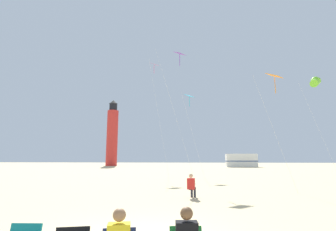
% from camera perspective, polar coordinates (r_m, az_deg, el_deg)
% --- Properties ---
extents(kite_flyer_standing, '(0.45, 0.56, 1.16)m').
position_cam_1_polar(kite_flyer_standing, '(12.72, 5.38, -15.48)').
color(kite_flyer_standing, red).
rests_on(kite_flyer_standing, ground).
extents(kite_diamond_orange, '(2.10, 2.10, 7.49)m').
position_cam_1_polar(kite_diamond_orange, '(18.06, 23.07, 7.57)').
color(kite_diamond_orange, silver).
rests_on(kite_diamond_orange, ground).
extents(kite_tube_lime, '(2.76, 3.00, 9.76)m').
position_cam_1_polar(kite_tube_lime, '(27.74, 30.57, 6.64)').
color(kite_tube_lime, silver).
rests_on(kite_tube_lime, ground).
extents(kite_diamond_violet, '(3.25, 2.68, 11.51)m').
position_cam_1_polar(kite_diamond_violet, '(23.14, 2.57, 12.83)').
color(kite_diamond_violet, silver).
rests_on(kite_diamond_violet, ground).
extents(kite_diamond_rainbow, '(2.47, 2.47, 13.73)m').
position_cam_1_polar(kite_diamond_rainbow, '(31.70, -3.09, 10.44)').
color(kite_diamond_rainbow, silver).
rests_on(kite_diamond_rainbow, ground).
extents(kite_diamond_cyan, '(2.24, 2.00, 8.88)m').
position_cam_1_polar(kite_diamond_cyan, '(27.58, 4.93, 3.82)').
color(kite_diamond_cyan, silver).
rests_on(kite_diamond_cyan, ground).
extents(lighthouse_distant, '(2.80, 2.80, 16.80)m').
position_cam_1_polar(lighthouse_distant, '(65.45, -12.58, -4.24)').
color(lighthouse_distant, red).
rests_on(lighthouse_distant, ground).
extents(rv_van_white, '(6.47, 2.42, 2.80)m').
position_cam_1_polar(rv_van_white, '(56.44, 16.35, -9.81)').
color(rv_van_white, white).
rests_on(rv_van_white, ground).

